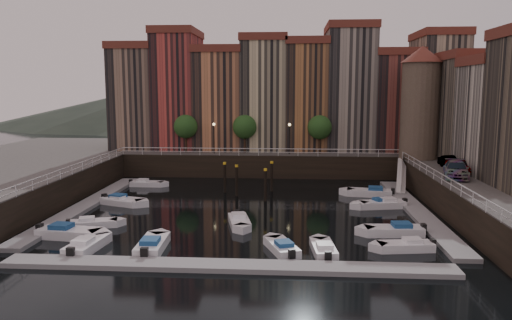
# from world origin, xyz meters

# --- Properties ---
(ground) EXTENTS (200.00, 200.00, 0.00)m
(ground) POSITION_xyz_m (0.00, 0.00, 0.00)
(ground) COLOR black
(ground) RESTS_ON ground
(quay_far) EXTENTS (80.00, 20.00, 3.00)m
(quay_far) POSITION_xyz_m (0.00, 26.00, 1.50)
(quay_far) COLOR black
(quay_far) RESTS_ON ground
(dock_left) EXTENTS (2.00, 28.00, 0.35)m
(dock_left) POSITION_xyz_m (-16.20, -1.00, 0.17)
(dock_left) COLOR gray
(dock_left) RESTS_ON ground
(dock_right) EXTENTS (2.00, 28.00, 0.35)m
(dock_right) POSITION_xyz_m (16.20, -1.00, 0.17)
(dock_right) COLOR gray
(dock_right) RESTS_ON ground
(dock_near) EXTENTS (30.00, 2.00, 0.35)m
(dock_near) POSITION_xyz_m (0.00, -17.00, 0.17)
(dock_near) COLOR gray
(dock_near) RESTS_ON ground
(mountains) EXTENTS (145.00, 100.00, 18.00)m
(mountains) POSITION_xyz_m (1.72, 110.00, 7.92)
(mountains) COLOR #2D382D
(mountains) RESTS_ON ground
(far_terrace) EXTENTS (48.70, 10.30, 17.50)m
(far_terrace) POSITION_xyz_m (3.31, 23.50, 10.95)
(far_terrace) COLOR #8C6F59
(far_terrace) RESTS_ON quay_far
(corner_tower) EXTENTS (5.20, 5.20, 13.80)m
(corner_tower) POSITION_xyz_m (20.00, 14.50, 10.19)
(corner_tower) COLOR #6B5B4C
(corner_tower) RESTS_ON quay_right
(promenade_trees) EXTENTS (21.20, 3.20, 5.20)m
(promenade_trees) POSITION_xyz_m (-1.33, 18.20, 6.58)
(promenade_trees) COLOR black
(promenade_trees) RESTS_ON quay_far
(street_lamps) EXTENTS (10.36, 0.36, 4.18)m
(street_lamps) POSITION_xyz_m (-1.00, 17.20, 5.90)
(street_lamps) COLOR black
(street_lamps) RESTS_ON quay_far
(railings) EXTENTS (36.08, 34.04, 0.52)m
(railings) POSITION_xyz_m (0.00, 4.88, 3.79)
(railings) COLOR white
(railings) RESTS_ON ground
(gangway) EXTENTS (2.78, 8.32, 3.73)m
(gangway) POSITION_xyz_m (17.10, 10.00, 1.92)
(gangway) COLOR white
(gangway) RESTS_ON ground
(mooring_pilings) EXTENTS (5.64, 5.58, 3.78)m
(mooring_pilings) POSITION_xyz_m (-0.34, 5.75, 1.65)
(mooring_pilings) COLOR black
(mooring_pilings) RESTS_ON ground
(boat_left_0) EXTENTS (5.37, 2.47, 1.21)m
(boat_left_0) POSITION_xyz_m (-13.42, -11.11, 0.41)
(boat_left_0) COLOR white
(boat_left_0) RESTS_ON ground
(boat_left_1) EXTENTS (4.28, 2.64, 0.96)m
(boat_left_1) POSITION_xyz_m (-12.69, -7.99, 0.32)
(boat_left_1) COLOR white
(boat_left_1) RESTS_ON ground
(boat_left_2) EXTENTS (4.23, 2.84, 0.96)m
(boat_left_2) POSITION_xyz_m (-12.97, 0.12, 0.32)
(boat_left_2) COLOR white
(boat_left_2) RESTS_ON ground
(boat_left_3) EXTENTS (4.92, 3.11, 1.11)m
(boat_left_3) POSITION_xyz_m (-12.94, 0.36, 0.37)
(boat_left_3) COLOR white
(boat_left_3) RESTS_ON ground
(boat_left_4) EXTENTS (4.17, 1.60, 0.95)m
(boat_left_4) POSITION_xyz_m (-13.21, 9.89, 0.32)
(boat_left_4) COLOR white
(boat_left_4) RESTS_ON ground
(boat_right_0) EXTENTS (4.34, 2.09, 0.98)m
(boat_right_0) POSITION_xyz_m (12.67, -12.44, 0.33)
(boat_right_0) COLOR white
(boat_right_0) RESTS_ON ground
(boat_right_1) EXTENTS (4.94, 2.09, 1.12)m
(boat_right_1) POSITION_xyz_m (12.64, -8.60, 0.38)
(boat_right_1) COLOR white
(boat_right_1) RESTS_ON ground
(boat_right_2) EXTENTS (4.44, 2.93, 1.00)m
(boat_right_2) POSITION_xyz_m (12.72, 0.86, 0.34)
(boat_right_2) COLOR white
(boat_right_2) RESTS_ON ground
(boat_right_3) EXTENTS (4.81, 2.51, 1.08)m
(boat_right_3) POSITION_xyz_m (13.41, 0.74, 0.36)
(boat_right_3) COLOR white
(boat_right_3) RESTS_ON ground
(boat_right_4) EXTENTS (5.19, 2.57, 1.17)m
(boat_right_4) POSITION_xyz_m (12.96, 6.13, 0.39)
(boat_right_4) COLOR white
(boat_right_4) RESTS_ON ground
(boat_near_0) EXTENTS (2.17, 4.87, 1.10)m
(boat_near_0) POSITION_xyz_m (-10.71, -13.95, 0.37)
(boat_near_0) COLOR white
(boat_near_0) RESTS_ON ground
(boat_near_1) EXTENTS (2.02, 4.98, 1.13)m
(boat_near_1) POSITION_xyz_m (-5.92, -13.68, 0.38)
(boat_near_1) COLOR white
(boat_near_1) RESTS_ON ground
(boat_near_2) EXTENTS (2.88, 4.40, 0.99)m
(boat_near_2) POSITION_xyz_m (3.58, -13.36, 0.33)
(boat_near_2) COLOR white
(boat_near_2) RESTS_ON ground
(boat_near_3) EXTENTS (1.88, 4.31, 0.98)m
(boat_near_3) POSITION_xyz_m (6.56, -13.54, 0.33)
(boat_near_3) COLOR white
(boat_near_3) RESTS_ON ground
(car_a) EXTENTS (3.03, 4.59, 1.45)m
(car_a) POSITION_xyz_m (21.88, 3.67, 3.73)
(car_a) COLOR gray
(car_a) RESTS_ON quay_right
(car_b) EXTENTS (2.59, 4.45, 1.39)m
(car_b) POSITION_xyz_m (21.91, 6.61, 3.69)
(car_b) COLOR gray
(car_b) RESTS_ON quay_right
(car_c) EXTENTS (3.53, 5.89, 1.60)m
(car_c) POSITION_xyz_m (20.25, 0.82, 3.80)
(car_c) COLOR gray
(car_c) RESTS_ON quay_right
(boat_extra_569) EXTENTS (2.45, 4.57, 1.02)m
(boat_extra_569) POSITION_xyz_m (-0.24, -6.57, 0.34)
(boat_extra_569) COLOR white
(boat_extra_569) RESTS_ON ground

